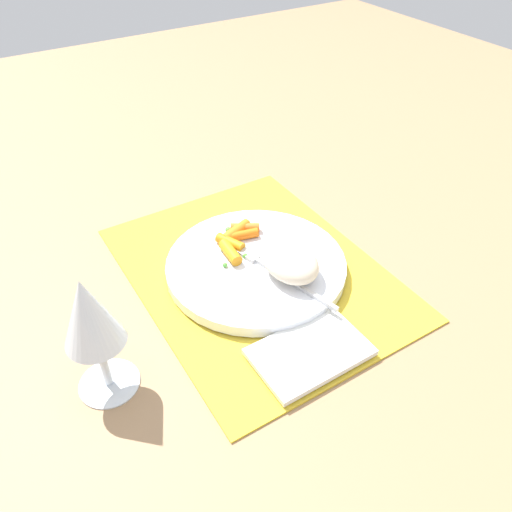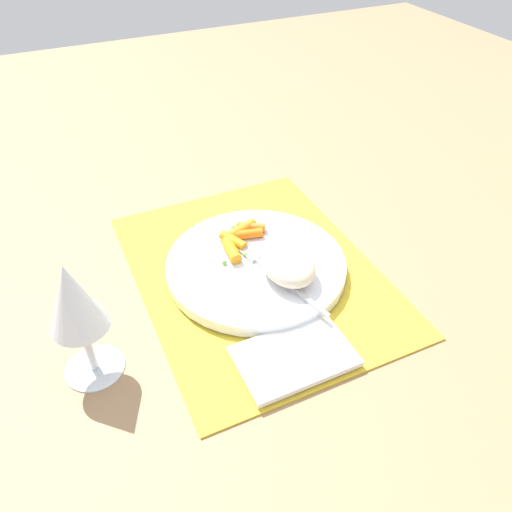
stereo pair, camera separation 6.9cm
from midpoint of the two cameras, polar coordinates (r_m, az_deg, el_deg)
name	(u,v)px [view 2 (the right image)]	position (r m, az deg, el deg)	size (l,w,h in m)	color
ground_plane	(256,273)	(0.76, 2.60, -2.02)	(2.40, 2.40, 0.00)	#997551
placemat	(256,271)	(0.75, 2.61, -1.85)	(0.44, 0.34, 0.01)	gold
plate	(256,266)	(0.75, 2.64, -1.19)	(0.26, 0.26, 0.02)	white
rice_mound	(288,264)	(0.71, 6.39, -0.99)	(0.10, 0.07, 0.04)	beige
carrot_portion	(240,237)	(0.77, 0.74, 2.07)	(0.08, 0.08, 0.02)	orange
pea_scatter	(240,241)	(0.77, 0.76, 1.64)	(0.09, 0.08, 0.01)	green
fork	(270,271)	(0.72, 4.30, -1.76)	(0.19, 0.06, 0.01)	silver
wine_glass	(74,302)	(0.57, -16.62, -5.08)	(0.07, 0.07, 0.17)	silver
napkin	(294,356)	(0.64, 7.48, -11.27)	(0.09, 0.14, 0.01)	white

